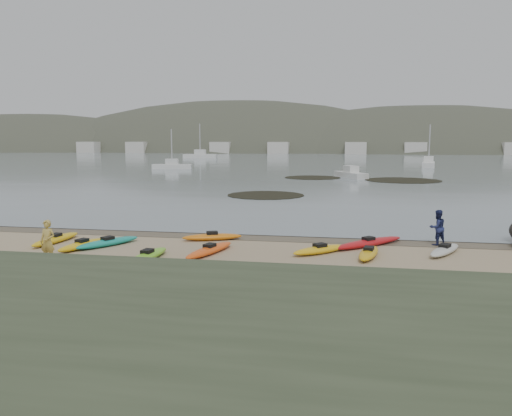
# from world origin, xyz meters

# --- Properties ---
(ground) EXTENTS (600.00, 600.00, 0.00)m
(ground) POSITION_xyz_m (0.00, 0.00, 0.00)
(ground) COLOR tan
(ground) RESTS_ON ground
(wet_sand) EXTENTS (60.00, 60.00, 0.00)m
(wet_sand) POSITION_xyz_m (0.00, -0.30, 0.00)
(wet_sand) COLOR brown
(wet_sand) RESTS_ON ground
(water) EXTENTS (1200.00, 1200.00, 0.00)m
(water) POSITION_xyz_m (0.00, 300.00, 0.01)
(water) COLOR slate
(water) RESTS_ON ground
(bluff) EXTENTS (60.00, 8.00, 2.00)m
(bluff) POSITION_xyz_m (0.00, -17.50, 1.00)
(bluff) COLOR #475138
(bluff) RESTS_ON ground
(kayaks) EXTENTS (20.30, 8.02, 0.34)m
(kayaks) POSITION_xyz_m (-0.55, -3.54, 0.17)
(kayaks) COLOR #72C727
(kayaks) RESTS_ON ground
(person_west) EXTENTS (0.69, 0.48, 1.83)m
(person_west) POSITION_xyz_m (-7.50, -7.39, 0.91)
(person_west) COLOR tan
(person_west) RESTS_ON ground
(person_east) EXTENTS (1.06, 0.98, 1.74)m
(person_east) POSITION_xyz_m (9.13, -0.80, 0.87)
(person_east) COLOR navy
(person_east) RESTS_ON ground
(kelp_mats) EXTENTS (22.38, 28.72, 0.04)m
(kelp_mats) POSITION_xyz_m (4.78, 33.60, 0.03)
(kelp_mats) COLOR black
(kelp_mats) RESTS_ON water
(moored_boats) EXTENTS (94.18, 67.92, 1.23)m
(moored_boats) POSITION_xyz_m (-0.13, 81.37, 0.53)
(moored_boats) COLOR silver
(moored_boats) RESTS_ON ground
(far_hills) EXTENTS (550.00, 135.00, 80.00)m
(far_hills) POSITION_xyz_m (39.38, 193.97, -15.93)
(far_hills) COLOR #384235
(far_hills) RESTS_ON ground
(far_town) EXTENTS (199.00, 5.00, 4.00)m
(far_town) POSITION_xyz_m (6.00, 145.00, 2.00)
(far_town) COLOR beige
(far_town) RESTS_ON ground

